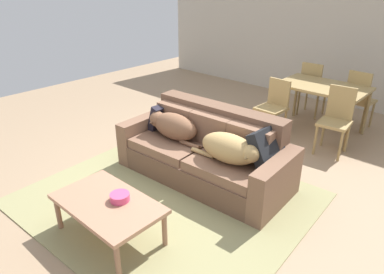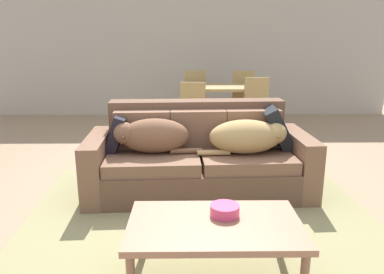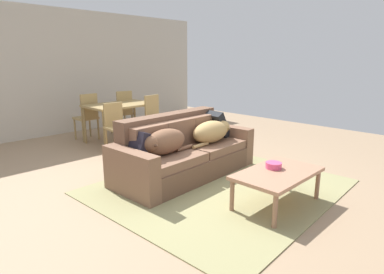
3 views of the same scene
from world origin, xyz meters
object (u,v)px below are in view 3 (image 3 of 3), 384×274
Objects in this scene: dog_on_left_cushion at (164,142)px; coffee_table at (277,175)px; throw_pillow_by_left_arm at (136,145)px; throw_pillow_by_right_arm at (215,124)px; bowl_on_coffee_table at (274,165)px; dining_chair_near_right at (156,117)px; dining_table at (120,108)px; dining_chair_far_left at (87,115)px; dining_chair_far_right at (123,110)px; dog_on_right_cushion at (212,131)px; couch at (183,152)px; dining_chair_near_left at (117,125)px.

coffee_table is at bearing -72.45° from dog_on_left_cushion.
throw_pillow_by_left_arm is 0.83× the size of throw_pillow_by_right_arm.
bowl_on_coffee_table is 3.23m from dining_chair_near_right.
bowl_on_coffee_table is 3.70m from dining_table.
dog_on_left_cushion is 4.47× the size of bowl_on_coffee_table.
bowl_on_coffee_table is 0.19× the size of dining_chair_far_left.
bowl_on_coffee_table is (-0.67, -1.49, -0.18)m from throw_pillow_by_right_arm.
bowl_on_coffee_table is at bearing 85.99° from dining_chair_far_right.
coffee_table is 0.14m from bowl_on_coffee_table.
dog_on_right_cushion is 1.94× the size of throw_pillow_by_right_arm.
dog_on_left_cushion is at bearing -131.97° from dining_chair_near_right.
dog_on_right_cushion is 2.98m from dining_chair_far_right.
throw_pillow_by_right_arm is at bearing -99.78° from dining_chair_near_right.
dining_chair_near_left is at bearing 88.48° from couch.
dog_on_right_cushion is at bearing -71.40° from dining_chair_near_left.
coffee_table is 1.12× the size of dining_chair_near_right.
dining_table is at bearing 58.96° from dining_chair_far_right.
dining_chair_far_right is (1.29, 2.93, -0.06)m from dog_on_left_cushion.
couch is 2.59× the size of dog_on_right_cushion.
coffee_table is at bearing -114.93° from throw_pillow_by_right_arm.
dog_on_left_cushion is 3.21m from dining_chair_far_right.
dining_chair_near_right reaches higher than dining_chair_near_left.
dining_chair_far_right is (-0.07, 1.08, 0.01)m from dining_chair_near_right.
couch is 2.94m from dining_chair_far_right.
dining_table is (1.24, 2.27, 0.11)m from throw_pillow_by_left_arm.
dog_on_left_cushion reaches higher than coffee_table.
dining_chair_near_right is (0.94, 0.07, 0.02)m from dining_chair_near_left.
throw_pillow_by_right_arm is at bearing 104.04° from dining_chair_far_left.
throw_pillow_by_right_arm is 0.41× the size of coffee_table.
dining_chair_near_left is 0.94× the size of dining_chair_near_right.
dining_chair_near_left is (-0.48, -0.62, -0.19)m from dining_table.
throw_pillow_by_left_arm is at bearing 119.33° from coffee_table.
dining_chair_near_left is (-0.04, 1.66, 0.17)m from couch.
throw_pillow_by_right_arm reaches higher than bowl_on_coffee_table.
bowl_on_coffee_table is at bearing -57.04° from throw_pillow_by_left_arm.
couch reaches higher than throw_pillow_by_left_arm.
dining_chair_far_right is at bearing 63.46° from dog_on_left_cushion.
dining_chair_far_left is at bearing 105.43° from throw_pillow_by_right_arm.
dining_chair_far_right reaches higher than bowl_on_coffee_table.
throw_pillow_by_left_arm is at bearing -111.39° from dining_chair_near_left.
dining_chair_far_left is at bearing 86.78° from couch.
throw_pillow_by_left_arm is 3.24m from dining_chair_far_right.
dining_chair_far_left is (0.02, 2.85, 0.20)m from couch.
bowl_on_coffee_table is at bearing -68.47° from dog_on_left_cushion.
dog_on_left_cushion is 0.86× the size of dining_chair_far_left.
dining_chair_far_left is (-0.10, 4.26, 0.09)m from bowl_on_coffee_table.
throw_pillow_by_right_arm reaches higher than throw_pillow_by_left_arm.
dining_table is at bearing 85.03° from bowl_on_coffee_table.
throw_pillow_by_left_arm is at bearing 122.96° from bowl_on_coffee_table.
couch is 2.65× the size of dog_on_left_cushion.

